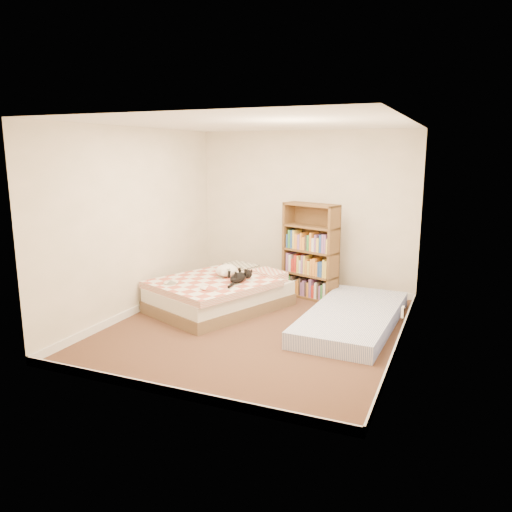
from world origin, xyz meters
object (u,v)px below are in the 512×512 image
at_px(bookshelf, 310,263).
at_px(white_dog, 227,270).
at_px(floor_mattress, 352,318).
at_px(black_cat, 239,277).
at_px(bed, 221,293).

bearing_deg(bookshelf, white_dog, -118.71).
distance_m(bookshelf, white_dog, 1.32).
bearing_deg(white_dog, bookshelf, 73.76).
distance_m(bookshelf, floor_mattress, 1.41).
relative_size(bookshelf, floor_mattress, 0.63).
height_order(bookshelf, floor_mattress, bookshelf).
bearing_deg(black_cat, white_dog, 160.57).
relative_size(bed, white_dog, 4.73).
distance_m(bed, bookshelf, 1.47).
bearing_deg(floor_mattress, black_cat, -174.80).
xyz_separation_m(floor_mattress, white_dog, (-1.84, 0.13, 0.42)).
bearing_deg(black_cat, floor_mattress, 18.69).
distance_m(bed, white_dog, 0.33).
xyz_separation_m(bookshelf, white_dog, (-0.97, -0.89, -0.01)).
height_order(bed, black_cat, black_cat).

